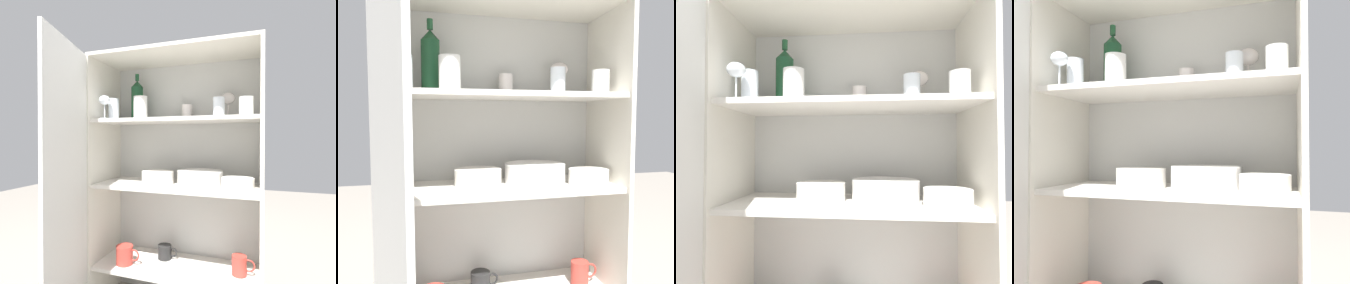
{
  "view_description": "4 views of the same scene",
  "coord_description": "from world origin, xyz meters",
  "views": [
    {
      "loc": [
        0.43,
        -1.23,
        0.97
      ],
      "look_at": [
        -0.04,
        0.16,
        0.95
      ],
      "focal_mm": 28.0,
      "sensor_mm": 36.0,
      "label": 1
    },
    {
      "loc": [
        -0.3,
        -1.09,
        0.98
      ],
      "look_at": [
        0.02,
        0.22,
        0.89
      ],
      "focal_mm": 35.0,
      "sensor_mm": 36.0,
      "label": 2
    },
    {
      "loc": [
        0.07,
        -0.81,
        0.91
      ],
      "look_at": [
        -0.02,
        0.15,
        0.94
      ],
      "focal_mm": 28.0,
      "sensor_mm": 36.0,
      "label": 3
    },
    {
      "loc": [
        0.4,
        -0.95,
        0.85
      ],
      "look_at": [
        0.04,
        0.19,
        0.88
      ],
      "focal_mm": 35.0,
      "sensor_mm": 36.0,
      "label": 4
    }
  ],
  "objects": [
    {
      "name": "shelf_board_middle",
      "position": [
        0.0,
        0.17,
        0.71
      ],
      "size": [
        0.89,
        0.34,
        0.02
      ],
      "primitive_type": "cube",
      "color": "silver"
    },
    {
      "name": "tumbler_glass_0",
      "position": [
        0.03,
        0.28,
        1.13
      ],
      "size": [
        0.06,
        0.06,
        0.09
      ],
      "color": "silver",
      "rests_on": "shelf_board_upper"
    },
    {
      "name": "cupboard_back_panel",
      "position": [
        0.0,
        0.35,
        0.71
      ],
      "size": [
        0.92,
        0.02,
        1.42
      ],
      "primitive_type": "cube",
      "color": "silver",
      "rests_on": "ground_plane"
    },
    {
      "name": "wine_glass_1",
      "position": [
        -0.39,
        0.06,
        1.18
      ],
      "size": [
        0.06,
        0.06,
        0.13
      ],
      "color": "white",
      "rests_on": "shelf_board_upper"
    },
    {
      "name": "tumbler_glass_3",
      "position": [
        0.23,
        0.19,
        1.14
      ],
      "size": [
        0.06,
        0.06,
        0.11
      ],
      "color": "white",
      "rests_on": "shelf_board_upper"
    },
    {
      "name": "cupboard_door",
      "position": [
        -0.4,
        -0.24,
        0.71
      ],
      "size": [
        0.14,
        0.45,
        1.42
      ],
      "color": "silver",
      "rests_on": "ground_plane"
    },
    {
      "name": "mixing_bowl_large",
      "position": [
        -0.11,
        0.16,
        0.75
      ],
      "size": [
        0.18,
        0.18,
        0.07
      ],
      "color": "silver",
      "rests_on": "shelf_board_middle"
    },
    {
      "name": "coffee_mug_extra_2",
      "position": [
        0.35,
        0.18,
        0.31
      ],
      "size": [
        0.12,
        0.08,
        0.1
      ],
      "color": "#BC3D33",
      "rests_on": "shelf_board_lower"
    },
    {
      "name": "tumbler_glass_1",
      "position": [
        -0.38,
        0.14,
        1.14
      ],
      "size": [
        0.06,
        0.06,
        0.13
      ],
      "color": "white",
      "rests_on": "shelf_board_upper"
    },
    {
      "name": "cupboard_side_left",
      "position": [
        -0.45,
        0.17,
        0.71
      ],
      "size": [
        0.02,
        0.37,
        1.42
      ],
      "primitive_type": "cube",
      "color": "silver",
      "rests_on": "ground_plane"
    },
    {
      "name": "serving_bowl_small",
      "position": [
        0.34,
        0.11,
        0.75
      ],
      "size": [
        0.16,
        0.16,
        0.06
      ],
      "color": "silver",
      "rests_on": "shelf_board_middle"
    },
    {
      "name": "shelf_board_upper",
      "position": [
        0.0,
        0.17,
        1.07
      ],
      "size": [
        0.89,
        0.34,
        0.02
      ],
      "primitive_type": "cube",
      "color": "silver"
    },
    {
      "name": "plate_stack_white",
      "position": [
        0.13,
        0.18,
        0.76
      ],
      "size": [
        0.25,
        0.25,
        0.08
      ],
      "color": "white",
      "rests_on": "shelf_board_middle"
    },
    {
      "name": "cupboard_top_panel",
      "position": [
        0.0,
        0.17,
        1.43
      ],
      "size": [
        0.92,
        0.37,
        0.02
      ],
      "primitive_type": "cube",
      "color": "silver",
      "rests_on": "cupboard_side_left"
    },
    {
      "name": "tumbler_glass_2",
      "position": [
        -0.21,
        0.16,
        1.15
      ],
      "size": [
        0.08,
        0.08,
        0.13
      ],
      "color": "white",
      "rests_on": "shelf_board_upper"
    },
    {
      "name": "wine_bottle",
      "position": [
        -0.28,
        0.26,
        1.21
      ],
      "size": [
        0.07,
        0.07,
        0.29
      ],
      "color": "#194728",
      "rests_on": "shelf_board_upper"
    },
    {
      "name": "cupboard_side_right",
      "position": [
        0.45,
        0.17,
        0.71
      ],
      "size": [
        0.02,
        0.37,
        1.42
      ],
      "primitive_type": "cube",
      "color": "silver",
      "rests_on": "ground_plane"
    },
    {
      "name": "wine_glass_0",
      "position": [
        0.27,
        0.27,
        1.19
      ],
      "size": [
        0.08,
        0.08,
        0.15
      ],
      "color": "silver",
      "rests_on": "shelf_board_upper"
    },
    {
      "name": "tumbler_glass_4",
      "position": [
        0.38,
        0.1,
        1.13
      ],
      "size": [
        0.07,
        0.07,
        0.09
      ],
      "color": "white",
      "rests_on": "shelf_board_upper"
    },
    {
      "name": "coffee_mug_extra_1",
      "position": [
        -0.09,
        0.23,
        0.3
      ],
      "size": [
        0.12,
        0.08,
        0.08
      ],
      "color": "black",
      "rests_on": "shelf_board_lower"
    }
  ]
}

